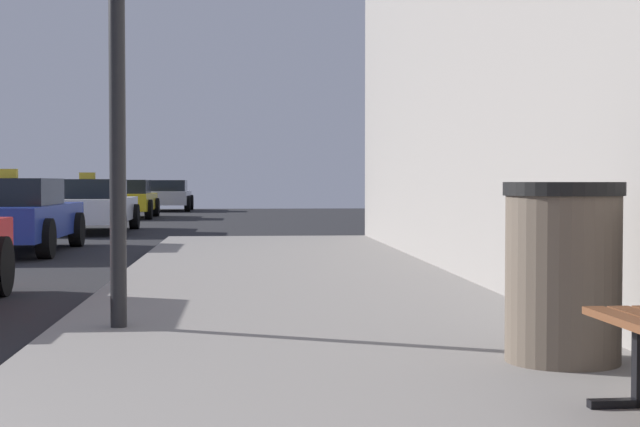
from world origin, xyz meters
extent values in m
cube|color=black|center=(5.28, 1.61, 0.38)|extent=(0.06, 0.06, 0.45)
cube|color=black|center=(5.28, 1.61, 0.17)|extent=(0.50, 0.07, 0.04)
cylinder|color=brown|center=(5.30, 2.76, 0.64)|extent=(0.68, 0.68, 0.99)
cylinder|color=black|center=(5.30, 2.76, 1.18)|extent=(0.71, 0.71, 0.08)
cylinder|color=black|center=(2.50, 4.34, 1.92)|extent=(0.12, 0.12, 3.54)
cube|color=#233899|center=(-0.54, 13.98, 0.54)|extent=(1.77, 4.46, 0.55)
cube|color=black|center=(-0.54, 13.76, 1.04)|extent=(1.56, 2.01, 0.45)
cube|color=yellow|center=(-0.54, 13.76, 1.35)|extent=(0.36, 0.14, 0.16)
cylinder|color=black|center=(0.34, 15.41, 0.32)|extent=(0.22, 0.64, 0.64)
cylinder|color=black|center=(0.34, 12.55, 0.32)|extent=(0.22, 0.64, 0.64)
cube|color=white|center=(-0.22, 20.49, 0.54)|extent=(1.82, 4.57, 0.55)
cube|color=black|center=(-0.22, 20.26, 1.04)|extent=(1.60, 2.06, 0.45)
cube|color=yellow|center=(-0.22, 20.26, 1.35)|extent=(0.36, 0.14, 0.16)
cylinder|color=black|center=(-1.13, 21.95, 0.32)|extent=(0.22, 0.64, 0.64)
cylinder|color=black|center=(0.69, 21.95, 0.32)|extent=(0.22, 0.64, 0.64)
cylinder|color=black|center=(-1.13, 19.03, 0.32)|extent=(0.22, 0.64, 0.64)
cylinder|color=black|center=(0.69, 19.03, 0.32)|extent=(0.22, 0.64, 0.64)
cube|color=yellow|center=(-0.44, 29.44, 0.54)|extent=(1.83, 4.08, 0.55)
cube|color=black|center=(-0.44, 29.24, 1.04)|extent=(1.61, 1.83, 0.45)
cylinder|color=black|center=(-1.36, 30.75, 0.32)|extent=(0.22, 0.64, 0.64)
cylinder|color=black|center=(0.47, 30.75, 0.32)|extent=(0.22, 0.64, 0.64)
cylinder|color=black|center=(-1.36, 28.14, 0.32)|extent=(0.22, 0.64, 0.64)
cylinder|color=black|center=(0.47, 28.14, 0.32)|extent=(0.22, 0.64, 0.64)
cube|color=#B7B7BF|center=(0.39, 37.20, 0.54)|extent=(1.76, 4.07, 0.55)
cube|color=black|center=(0.39, 37.00, 1.04)|extent=(1.55, 1.83, 0.45)
cylinder|color=black|center=(-0.49, 38.50, 0.32)|extent=(0.22, 0.64, 0.64)
cylinder|color=black|center=(1.27, 38.50, 0.32)|extent=(0.22, 0.64, 0.64)
cylinder|color=black|center=(-0.49, 35.90, 0.32)|extent=(0.22, 0.64, 0.64)
cylinder|color=black|center=(1.27, 35.90, 0.32)|extent=(0.22, 0.64, 0.64)
camera|label=1|loc=(3.40, -2.75, 1.22)|focal=53.69mm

